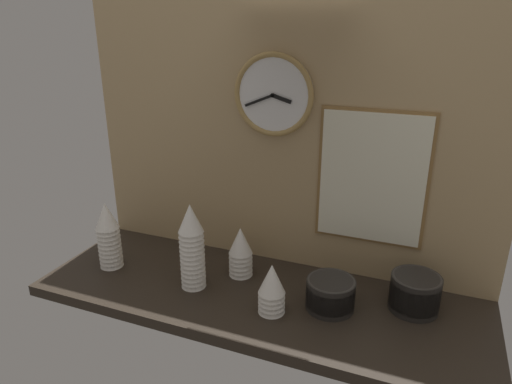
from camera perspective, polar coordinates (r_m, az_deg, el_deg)
name	(u,v)px	position (r m, az deg, el deg)	size (l,w,h in m)	color
ground_plane	(258,296)	(1.69, 0.23, -12.90)	(1.60, 0.56, 0.04)	black
wall_tiled_back	(284,133)	(1.71, 3.56, 7.37)	(1.60, 0.03, 1.05)	tan
cup_stack_center	(241,252)	(1.74, -1.94, -7.45)	(0.09, 0.09, 0.20)	white
cup_stack_center_right	(272,288)	(1.54, 1.97, -11.96)	(0.09, 0.09, 0.18)	white
cup_stack_far_left	(108,235)	(1.87, -17.97, -5.14)	(0.09, 0.09, 0.27)	white
cup_stack_center_left	(192,246)	(1.65, -8.03, -6.74)	(0.09, 0.09, 0.32)	white
bowl_stack_far_right	(415,292)	(1.65, 19.25, -11.74)	(0.16, 0.16, 0.13)	black
bowl_stack_right	(330,293)	(1.59, 9.30, -12.36)	(0.16, 0.16, 0.11)	black
wall_clock	(273,95)	(1.66, 2.18, 12.02)	(0.30, 0.03, 0.30)	white
menu_board	(372,179)	(1.65, 14.28, 1.63)	(0.39, 0.01, 0.49)	olive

